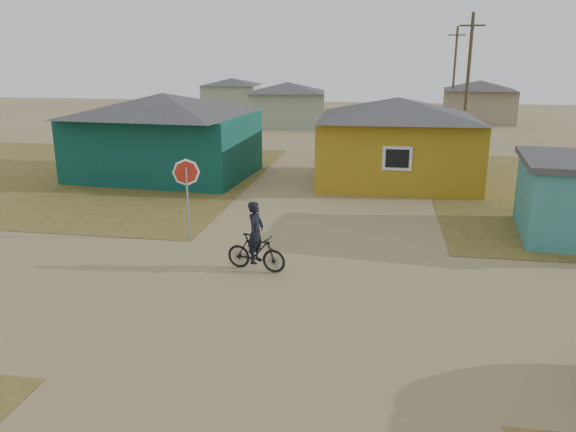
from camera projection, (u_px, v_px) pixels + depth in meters
The scene contains 11 objects.
ground at pixel (295, 304), 13.42m from camera, with size 120.00×120.00×0.00m, color #907E53.
grass_nw at pixel (59, 174), 28.00m from camera, with size 20.00×18.00×0.00m, color brown.
house_teal at pixel (165, 134), 27.01m from camera, with size 8.93×7.08×4.00m.
house_yellow at pixel (397, 139), 25.72m from camera, with size 7.72×6.76×3.90m.
house_pale_west at pixel (288, 104), 46.08m from camera, with size 7.04×6.15×3.60m.
house_beige_east at pixel (479, 101), 49.18m from camera, with size 6.95×6.05×3.60m.
house_pale_north at pixel (232, 94), 58.77m from camera, with size 6.28×5.81×3.40m.
utility_pole_near at pixel (467, 84), 32.06m from camera, with size 1.40×0.20×8.00m.
utility_pole_far at pixel (454, 74), 47.06m from camera, with size 1.40×0.20×8.00m.
stop_sign at pixel (187, 181), 17.60m from camera, with size 0.86×0.10×2.62m.
cyclist at pixel (256, 246), 15.31m from camera, with size 1.79×0.83×1.95m.
Camera 1 is at (1.91, -12.17, 5.73)m, focal length 35.00 mm.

